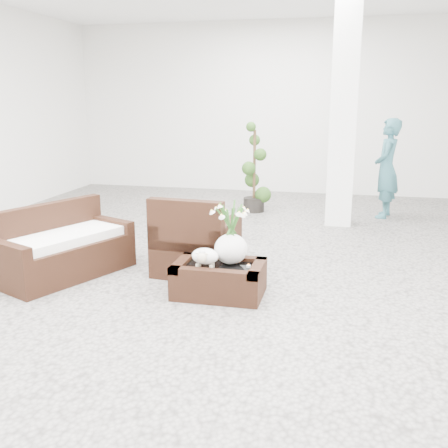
% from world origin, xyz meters
% --- Properties ---
extents(ground, '(11.00, 11.00, 0.00)m').
position_xyz_m(ground, '(0.00, 0.00, 0.00)').
color(ground, gray).
rests_on(ground, ground).
extents(column, '(0.40, 0.40, 3.50)m').
position_xyz_m(column, '(1.20, 2.80, 1.75)').
color(column, white).
rests_on(column, ground).
extents(coffee_table, '(0.90, 0.60, 0.31)m').
position_xyz_m(coffee_table, '(0.07, -0.63, 0.16)').
color(coffee_table, '#341B0F').
rests_on(coffee_table, ground).
extents(sheep_figurine, '(0.28, 0.23, 0.21)m').
position_xyz_m(sheep_figurine, '(-0.05, -0.73, 0.42)').
color(sheep_figurine, white).
rests_on(sheep_figurine, coffee_table).
extents(planter_narcissus, '(0.44, 0.44, 0.80)m').
position_xyz_m(planter_narcissus, '(0.17, -0.53, 0.71)').
color(planter_narcissus, white).
rests_on(planter_narcissus, coffee_table).
extents(tealight, '(0.04, 0.04, 0.03)m').
position_xyz_m(tealight, '(0.37, -0.61, 0.33)').
color(tealight, white).
rests_on(tealight, coffee_table).
extents(armchair, '(0.91, 0.88, 0.91)m').
position_xyz_m(armchair, '(-0.36, 0.04, 0.46)').
color(armchair, '#341B0F').
rests_on(armchair, ground).
extents(loveseat, '(1.26, 1.66, 0.80)m').
position_xyz_m(loveseat, '(-1.77, -0.44, 0.40)').
color(loveseat, '#341B0F').
rests_on(loveseat, ground).
extents(topiary, '(0.41, 0.41, 1.54)m').
position_xyz_m(topiary, '(-0.28, 3.42, 0.77)').
color(topiary, '#234115').
rests_on(topiary, ground).
extents(shopper, '(0.50, 0.66, 1.65)m').
position_xyz_m(shopper, '(1.94, 3.49, 0.82)').
color(shopper, '#346974').
rests_on(shopper, ground).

